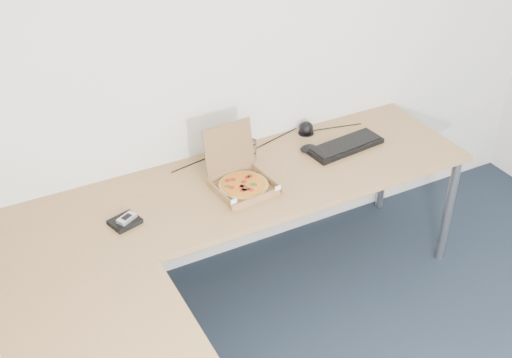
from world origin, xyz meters
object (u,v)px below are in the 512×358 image
pizza_box (242,182)px  wallet (125,222)px  drinking_glass (251,150)px  keyboard (346,146)px  desk (213,258)px

pizza_box → wallet: (-0.61, -0.01, -0.02)m
wallet → drinking_glass: bearing=0.5°
drinking_glass → pizza_box: bearing=-126.5°
keyboard → drinking_glass: bearing=158.0°
desk → wallet: (-0.27, 0.38, 0.04)m
drinking_glass → wallet: bearing=-163.4°
desk → keyboard: 1.12m
desk → drinking_glass: bearing=50.6°
desk → wallet: bearing=125.6°
pizza_box → drinking_glass: 0.28m
keyboard → desk: bearing=-161.2°
desk → pizza_box: size_ratio=7.76×
keyboard → wallet: keyboard is taller
pizza_box → keyboard: (0.67, 0.07, -0.02)m
pizza_box → wallet: 0.61m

